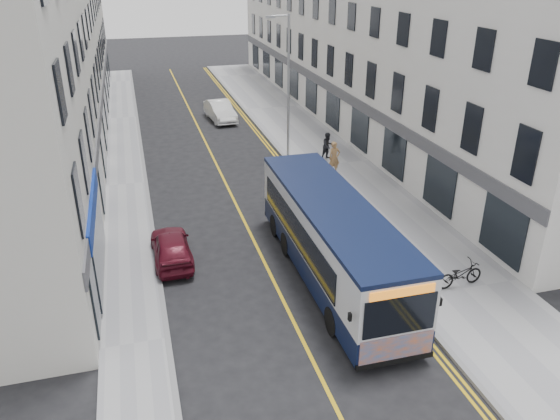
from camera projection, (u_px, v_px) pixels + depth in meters
ground at (282, 299)px, 18.75m from camera, size 140.00×140.00×0.00m
pavement_east at (332, 165)px, 30.73m from camera, size 4.50×64.00×0.12m
pavement_west at (126, 185)px, 28.02m from camera, size 2.00×64.00×0.12m
kerb_east at (294, 168)px, 30.18m from camera, size 0.18×64.00×0.13m
kerb_west at (146, 183)px, 28.26m from camera, size 0.18×64.00×0.13m
road_centre_line at (222, 176)px, 29.25m from camera, size 0.12×64.00×0.01m
road_dbl_yellow_inner at (286, 170)px, 30.10m from camera, size 0.10×64.00×0.01m
road_dbl_yellow_outer at (289, 170)px, 30.15m from camera, size 0.10×64.00×0.01m
terrace_east at (362, 25)px, 37.15m from camera, size 6.00×46.00×13.00m
terrace_west at (41, 35)px, 32.22m from camera, size 6.00×46.00×13.00m
streetlamp at (287, 83)px, 30.16m from camera, size 1.32×0.18×8.00m
city_bus at (332, 238)px, 19.32m from camera, size 2.43×10.41×3.02m
bicycle at (460, 274)px, 19.11m from camera, size 1.82×0.78×0.93m
pedestrian_near at (334, 158)px, 28.92m from camera, size 0.69×0.49×1.78m
pedestrian_far at (328, 146)px, 31.16m from camera, size 0.90×0.80×1.55m
car_white at (220, 111)px, 39.02m from camera, size 1.87×4.32×1.38m
car_maroon at (171, 247)px, 20.88m from camera, size 1.50×3.61×1.22m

